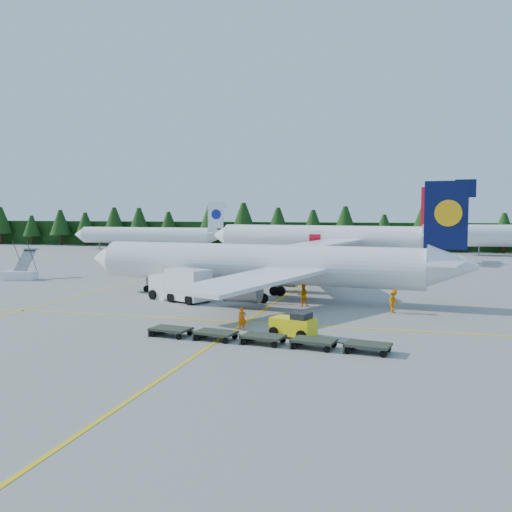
% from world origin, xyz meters
% --- Properties ---
extents(ground, '(320.00, 320.00, 0.00)m').
position_xyz_m(ground, '(0.00, 0.00, 0.00)').
color(ground, gray).
rests_on(ground, ground).
extents(taxi_stripe_a, '(0.25, 120.00, 0.01)m').
position_xyz_m(taxi_stripe_a, '(-14.00, 20.00, 0.01)').
color(taxi_stripe_a, yellow).
rests_on(taxi_stripe_a, ground).
extents(taxi_stripe_b, '(0.25, 120.00, 0.01)m').
position_xyz_m(taxi_stripe_b, '(6.00, 20.00, 0.01)').
color(taxi_stripe_b, yellow).
rests_on(taxi_stripe_b, ground).
extents(taxi_stripe_cross, '(80.00, 0.25, 0.01)m').
position_xyz_m(taxi_stripe_cross, '(0.00, -6.00, 0.01)').
color(taxi_stripe_cross, yellow).
rests_on(taxi_stripe_cross, ground).
extents(treeline_hedge, '(220.00, 4.00, 6.00)m').
position_xyz_m(treeline_hedge, '(0.00, 82.00, 3.00)').
color(treeline_hedge, black).
rests_on(treeline_hedge, ground).
extents(airliner_navy, '(38.40, 31.46, 11.17)m').
position_xyz_m(airliner_navy, '(2.93, 6.03, 3.36)').
color(airliner_navy, white).
rests_on(airliner_navy, ground).
extents(airliner_red, '(42.98, 35.12, 12.55)m').
position_xyz_m(airliner_red, '(1.54, 54.35, 3.77)').
color(airliner_red, white).
rests_on(airliner_red, ground).
extents(airliner_far_left, '(36.04, 4.27, 10.48)m').
position_xyz_m(airliner_far_left, '(-39.30, 67.18, 3.29)').
color(airliner_far_left, white).
rests_on(airliner_far_left, ground).
extents(airstairs, '(4.53, 6.15, 3.72)m').
position_xyz_m(airstairs, '(-29.12, 13.30, 0.81)').
color(airstairs, white).
rests_on(airstairs, ground).
extents(service_truck, '(6.85, 4.83, 3.12)m').
position_xyz_m(service_truck, '(-3.03, 2.66, 1.54)').
color(service_truck, silver).
rests_on(service_truck, ground).
extents(baggage_tug, '(3.31, 2.40, 1.59)m').
position_xyz_m(baggage_tug, '(10.62, -9.78, 0.78)').
color(baggage_tug, yellow).
rests_on(baggage_tug, ground).
extents(dolly_train, '(16.34, 3.26, 0.16)m').
position_xyz_m(dolly_train, '(9.14, -12.52, 0.50)').
color(dolly_train, '#303627').
rests_on(dolly_train, ground).
extents(crew_a, '(0.73, 0.63, 1.68)m').
position_xyz_m(crew_a, '(6.59, -8.69, 0.84)').
color(crew_a, '#EB5204').
rests_on(crew_a, ground).
extents(crew_b, '(1.17, 1.05, 1.99)m').
position_xyz_m(crew_b, '(8.93, 2.69, 0.99)').
color(crew_b, orange).
rests_on(crew_b, ground).
extents(crew_c, '(0.85, 0.98, 1.99)m').
position_xyz_m(crew_c, '(16.94, 1.30, 0.99)').
color(crew_c, '#D86A04').
rests_on(crew_c, ground).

